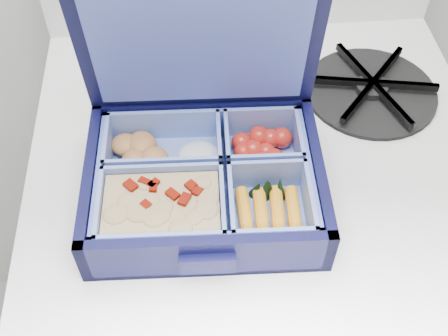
{
  "coord_description": "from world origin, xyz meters",
  "views": [
    {
      "loc": [
        0.19,
        1.24,
        1.35
      ],
      "look_at": [
        0.22,
        1.63,
        0.88
      ],
      "focal_mm": 45.0,
      "sensor_mm": 36.0,
      "label": 1
    }
  ],
  "objects_px": {
    "bento_box": "(205,182)",
    "burner_grate": "(372,86)",
    "stove": "(248,295)",
    "fork": "(201,106)"
  },
  "relations": [
    {
      "from": "stove",
      "to": "bento_box",
      "type": "relative_size",
      "value": 3.31
    },
    {
      "from": "burner_grate",
      "to": "bento_box",
      "type": "bearing_deg",
      "value": -146.08
    },
    {
      "from": "burner_grate",
      "to": "fork",
      "type": "bearing_deg",
      "value": -177.97
    },
    {
      "from": "fork",
      "to": "bento_box",
      "type": "bearing_deg",
      "value": -59.39
    },
    {
      "from": "stove",
      "to": "fork",
      "type": "relative_size",
      "value": 4.61
    },
    {
      "from": "stove",
      "to": "burner_grate",
      "type": "xyz_separation_m",
      "value": [
        0.16,
        0.07,
        0.43
      ]
    },
    {
      "from": "stove",
      "to": "fork",
      "type": "distance_m",
      "value": 0.43
    },
    {
      "from": "fork",
      "to": "burner_grate",
      "type": "bearing_deg",
      "value": 33.89
    },
    {
      "from": "bento_box",
      "to": "burner_grate",
      "type": "xyz_separation_m",
      "value": [
        0.23,
        0.15,
        -0.02
      ]
    },
    {
      "from": "burner_grate",
      "to": "fork",
      "type": "relative_size",
      "value": 0.96
    }
  ]
}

